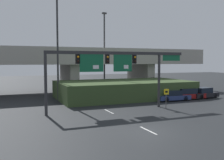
% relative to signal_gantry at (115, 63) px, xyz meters
% --- Properties ---
extents(ground_plane, '(160.00, 160.00, 0.00)m').
position_rel_signal_gantry_xyz_m(ground_plane, '(-0.81, -8.60, -4.97)').
color(ground_plane, black).
extents(lane_markings, '(0.14, 26.21, 0.01)m').
position_rel_signal_gantry_xyz_m(lane_markings, '(-0.81, 3.52, -4.96)').
color(lane_markings, silver).
rests_on(lane_markings, ground).
extents(signal_gantry, '(15.50, 0.44, 6.16)m').
position_rel_signal_gantry_xyz_m(signal_gantry, '(0.00, 0.00, 0.00)').
color(signal_gantry, '#2D2D30').
rests_on(signal_gantry, ground).
extents(speed_limit_sign, '(0.60, 0.11, 2.25)m').
position_rel_signal_gantry_xyz_m(speed_limit_sign, '(5.34, -1.59, -3.50)').
color(speed_limit_sign, '#4C4C4C').
rests_on(speed_limit_sign, ground).
extents(highway_light_pole_near, '(0.70, 0.36, 14.11)m').
position_rel_signal_gantry_xyz_m(highway_light_pole_near, '(-4.21, 8.90, 2.47)').
color(highway_light_pole_near, '#2D2D30').
rests_on(highway_light_pole_near, ground).
extents(highway_light_pole_far, '(0.70, 0.36, 12.86)m').
position_rel_signal_gantry_xyz_m(highway_light_pole_far, '(4.28, 14.36, 1.84)').
color(highway_light_pole_far, '#2D2D30').
rests_on(highway_light_pole_far, ground).
extents(overpass_bridge, '(46.77, 9.98, 7.22)m').
position_rel_signal_gantry_xyz_m(overpass_bridge, '(-0.81, 17.32, 0.03)').
color(overpass_bridge, '#A39E93').
rests_on(overpass_bridge, ground).
extents(grass_embankment, '(18.33, 9.75, 2.36)m').
position_rel_signal_gantry_xyz_m(grass_embankment, '(4.90, 8.22, -3.79)').
color(grass_embankment, '#384C28').
rests_on(grass_embankment, ground).
extents(parked_sedan_near_right, '(4.60, 2.03, 1.38)m').
position_rel_signal_gantry_xyz_m(parked_sedan_near_right, '(9.60, 3.32, -4.33)').
color(parked_sedan_near_right, navy).
rests_on(parked_sedan_near_right, ground).
extents(parked_sedan_mid_right, '(4.86, 2.05, 1.50)m').
position_rel_signal_gantry_xyz_m(parked_sedan_mid_right, '(12.21, 3.64, -4.28)').
color(parked_sedan_mid_right, maroon).
rests_on(parked_sedan_mid_right, ground).
extents(parked_sedan_far_right, '(4.53, 2.29, 1.49)m').
position_rel_signal_gantry_xyz_m(parked_sedan_far_right, '(15.00, 3.63, -4.28)').
color(parked_sedan_far_right, black).
rests_on(parked_sedan_far_right, ground).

